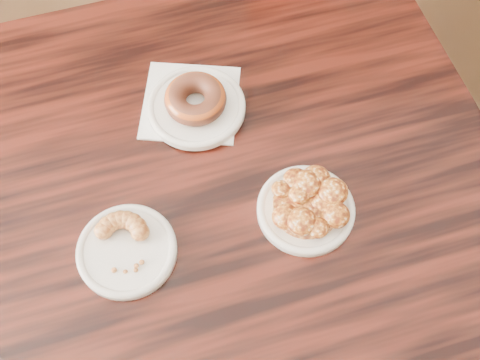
{
  "coord_description": "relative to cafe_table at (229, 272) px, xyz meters",
  "views": [
    {
      "loc": [
        -0.3,
        -0.36,
        1.61
      ],
      "look_at": [
        -0.24,
        0.06,
        0.8
      ],
      "focal_mm": 45.0,
      "sensor_mm": 36.0,
      "label": 1
    }
  ],
  "objects": [
    {
      "name": "floor",
      "position": [
        0.26,
        -0.06,
        -0.38
      ],
      "size": [
        5.0,
        5.0,
        0.0
      ],
      "primitive_type": "plane",
      "color": "black",
      "rests_on": "ground"
    },
    {
      "name": "cafe_table",
      "position": [
        0.0,
        0.0,
        0.0
      ],
      "size": [
        1.07,
        1.07,
        0.75
      ],
      "primitive_type": "cube",
      "rotation": [
        0.0,
        0.0,
        0.16
      ],
      "color": "black",
      "rests_on": "floor"
    },
    {
      "name": "napkin",
      "position": [
        -0.04,
        0.18,
        0.38
      ],
      "size": [
        0.19,
        0.19,
        0.0
      ],
      "primitive_type": "cube",
      "rotation": [
        0.0,
        0.0,
        -0.21
      ],
      "color": "white",
      "rests_on": "cafe_table"
    },
    {
      "name": "plate_donut",
      "position": [
        -0.03,
        0.17,
        0.39
      ],
      "size": [
        0.17,
        0.17,
        0.01
      ],
      "primitive_type": "cylinder",
      "color": "white",
      "rests_on": "napkin"
    },
    {
      "name": "plate_cruller",
      "position": [
        -0.16,
        -0.08,
        0.38
      ],
      "size": [
        0.15,
        0.15,
        0.01
      ],
      "primitive_type": "cylinder",
      "color": "silver",
      "rests_on": "cafe_table"
    },
    {
      "name": "plate_fritter",
      "position": [
        0.12,
        -0.05,
        0.38
      ],
      "size": [
        0.15,
        0.15,
        0.01
      ],
      "primitive_type": "cylinder",
      "color": "white",
      "rests_on": "cafe_table"
    },
    {
      "name": "glazed_donut",
      "position": [
        -0.03,
        0.17,
        0.41
      ],
      "size": [
        0.1,
        0.1,
        0.04
      ],
      "primitive_type": "torus",
      "color": "#953C15",
      "rests_on": "plate_donut"
    },
    {
      "name": "apple_fritter",
      "position": [
        0.12,
        -0.05,
        0.4
      ],
      "size": [
        0.15,
        0.15,
        0.03
      ],
      "primitive_type": null,
      "color": "#451507",
      "rests_on": "plate_fritter"
    },
    {
      "name": "cruller_fragment",
      "position": [
        -0.16,
        -0.08,
        0.4
      ],
      "size": [
        0.1,
        0.1,
        0.03
      ],
      "primitive_type": null,
      "color": "brown",
      "rests_on": "plate_cruller"
    }
  ]
}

